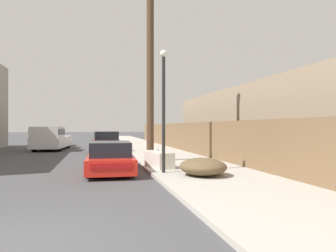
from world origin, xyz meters
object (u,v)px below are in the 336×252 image
pickup_truck (51,138)px  street_lamp (164,101)px  discarded_fridge (159,159)px  utility_pole (150,62)px  car_parked_mid (106,143)px  brush_pile (203,167)px  parked_sports_car_red (110,158)px

pickup_truck → street_lamp: (5.68, -14.51, 1.80)m
discarded_fridge → utility_pole: (0.06, 2.51, 4.44)m
car_parked_mid → pickup_truck: (-3.99, 2.96, 0.22)m
utility_pole → brush_pile: size_ratio=5.05×
utility_pole → street_lamp: utility_pole is taller
parked_sports_car_red → street_lamp: size_ratio=1.02×
pickup_truck → brush_pile: bearing=118.6°
car_parked_mid → utility_pole: 8.83m
street_lamp → brush_pile: 2.74m
utility_pole → street_lamp: bearing=-92.6°
car_parked_mid → discarded_fridge: bearing=-81.7°
discarded_fridge → pickup_truck: (-5.80, 13.00, 0.45)m
car_parked_mid → street_lamp: street_lamp is taller
pickup_truck → street_lamp: bearing=116.1°
pickup_truck → brush_pile: size_ratio=3.21×
discarded_fridge → brush_pile: bearing=-78.4°
parked_sports_car_red → brush_pile: 3.74m
discarded_fridge → street_lamp: (-0.12, -1.51, 2.25)m
discarded_fridge → pickup_truck: pickup_truck is taller
parked_sports_car_red → street_lamp: 3.10m
utility_pole → street_lamp: 4.58m
brush_pile → parked_sports_car_red: bearing=143.3°
pickup_truck → utility_pole: bearing=123.9°
parked_sports_car_red → car_parked_mid: bearing=91.2°
discarded_fridge → pickup_truck: 14.25m
street_lamp → pickup_truck: bearing=111.4°
discarded_fridge → car_parked_mid: size_ratio=0.44×
discarded_fridge → parked_sports_car_red: parked_sports_car_red is taller
discarded_fridge → brush_pile: (1.04, -2.47, -0.03)m
pickup_truck → street_lamp: 15.69m
parked_sports_car_red → brush_pile: bearing=-34.7°
pickup_truck → utility_pole: 12.67m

